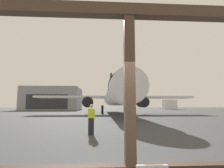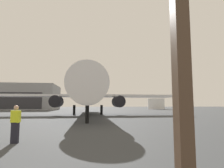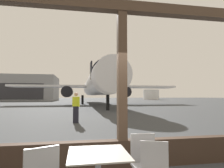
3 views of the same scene
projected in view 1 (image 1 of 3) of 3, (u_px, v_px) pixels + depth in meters
The scene contains 6 objects.
ground_plane at pixel (103, 112), 42.83m from camera, with size 220.00×220.00×0.00m, color #383A3D.
window_frame at pixel (130, 122), 3.35m from camera, with size 7.26×0.24×3.70m.
airplane at pixel (115, 95), 33.63m from camera, with size 29.71×35.54×10.44m.
ground_crew_worker at pixel (91, 119), 10.24m from camera, with size 0.43×0.43×1.74m.
distant_hangar at pixel (54, 99), 69.41m from camera, with size 20.11×17.20×8.43m.
fuel_storage_tank at pixel (169, 105), 74.52m from camera, with size 6.37×6.37×4.04m, color white.
Camera 1 is at (-0.55, -3.39, 1.67)m, focal length 28.50 mm.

